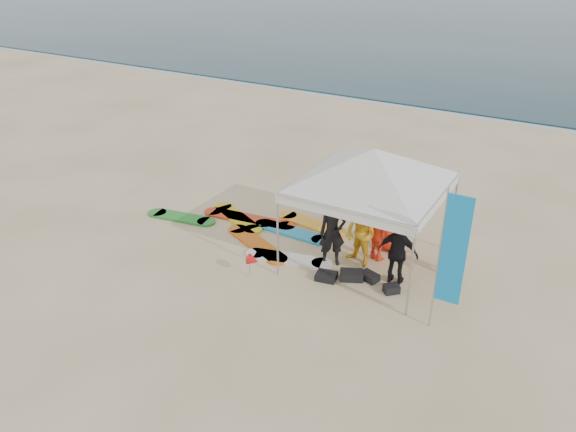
# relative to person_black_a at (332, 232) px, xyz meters

# --- Properties ---
(ground) EXTENTS (120.00, 120.00, 0.00)m
(ground) POSITION_rel_person_black_a_xyz_m (-0.74, -2.88, -0.91)
(ground) COLOR beige
(ground) RESTS_ON ground
(ocean) EXTENTS (160.00, 84.00, 0.08)m
(ocean) POSITION_rel_person_black_a_xyz_m (-0.74, 57.12, -0.87)
(ocean) COLOR #0C2633
(ocean) RESTS_ON ground
(shoreline_foam) EXTENTS (160.00, 1.20, 0.01)m
(shoreline_foam) POSITION_rel_person_black_a_xyz_m (-0.74, 15.32, -0.91)
(shoreline_foam) COLOR silver
(shoreline_foam) RESTS_ON ground
(person_black_a) EXTENTS (0.79, 0.74, 1.82)m
(person_black_a) POSITION_rel_person_black_a_xyz_m (0.00, 0.00, 0.00)
(person_black_a) COLOR black
(person_black_a) RESTS_ON ground
(person_yellow) EXTENTS (1.02, 0.91, 1.74)m
(person_yellow) POSITION_rel_person_black_a_xyz_m (0.62, 0.35, -0.04)
(person_yellow) COLOR yellow
(person_yellow) RESTS_ON ground
(person_orange_a) EXTENTS (1.26, 0.95, 1.73)m
(person_orange_a) POSITION_rel_person_black_a_xyz_m (0.94, 0.82, -0.04)
(person_orange_a) COLOR red
(person_orange_a) RESTS_ON ground
(person_black_b) EXTENTS (1.00, 0.45, 1.67)m
(person_black_b) POSITION_rel_person_black_a_xyz_m (1.74, -0.02, -0.07)
(person_black_b) COLOR black
(person_black_b) RESTS_ON ground
(person_orange_b) EXTENTS (0.89, 0.60, 1.77)m
(person_orange_b) POSITION_rel_person_black_a_xyz_m (0.93, 1.43, -0.02)
(person_orange_b) COLOR red
(person_orange_b) RESTS_ON ground
(person_seated) EXTENTS (0.54, 0.98, 1.01)m
(person_seated) POSITION_rel_person_black_a_xyz_m (2.64, 1.06, -0.41)
(person_seated) COLOR #FC3C16
(person_seated) RESTS_ON ground
(canopy_tent) EXTENTS (4.71, 4.71, 3.55)m
(canopy_tent) POSITION_rel_person_black_a_xyz_m (0.75, 0.52, 2.18)
(canopy_tent) COLOR #A5A5A8
(canopy_tent) RESTS_ON ground
(feather_flag) EXTENTS (0.55, 0.04, 3.27)m
(feather_flag) POSITION_rel_person_black_a_xyz_m (3.23, -1.26, 1.01)
(feather_flag) COLOR #A5A5A8
(feather_flag) RESTS_ON ground
(marker_pennant) EXTENTS (0.28, 0.28, 0.64)m
(marker_pennant) POSITION_rel_person_black_a_xyz_m (-1.35, -1.58, -0.42)
(marker_pennant) COLOR #A5A5A8
(marker_pennant) RESTS_ON ground
(gear_pile) EXTENTS (2.09, 0.97, 0.22)m
(gear_pile) POSITION_rel_person_black_a_xyz_m (0.86, -0.47, -0.81)
(gear_pile) COLOR black
(gear_pile) RESTS_ON ground
(surfboard_spread) EXTENTS (5.75, 2.90, 0.07)m
(surfboard_spread) POSITION_rel_person_black_a_xyz_m (-2.57, 0.55, -0.88)
(surfboard_spread) COLOR red
(surfboard_spread) RESTS_ON ground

